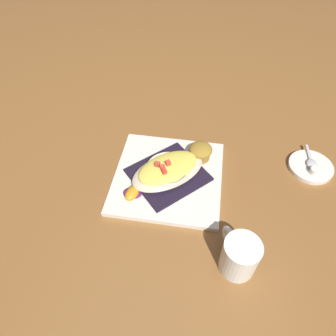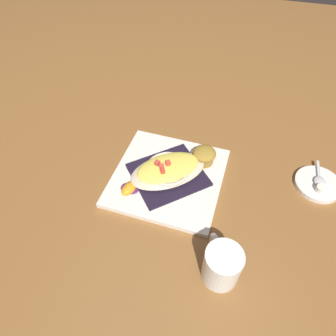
# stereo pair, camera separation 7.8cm
# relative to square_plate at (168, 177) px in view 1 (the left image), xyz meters

# --- Properties ---
(ground_plane) EXTENTS (2.60, 2.60, 0.00)m
(ground_plane) POSITION_rel_square_plate_xyz_m (0.00, 0.00, -0.01)
(ground_plane) COLOR brown
(square_plate) EXTENTS (0.29, 0.29, 0.01)m
(square_plate) POSITION_rel_square_plate_xyz_m (0.00, 0.00, 0.00)
(square_plate) COLOR white
(square_plate) RESTS_ON ground_plane
(folded_napkin) EXTENTS (0.24, 0.24, 0.01)m
(folded_napkin) POSITION_rel_square_plate_xyz_m (0.00, 0.00, 0.01)
(folded_napkin) COLOR black
(folded_napkin) RESTS_ON square_plate
(gratin_dish) EXTENTS (0.23, 0.21, 0.05)m
(gratin_dish) POSITION_rel_square_plate_xyz_m (-0.00, -0.00, 0.03)
(gratin_dish) COLOR beige
(gratin_dish) RESTS_ON folded_napkin
(muffin) EXTENTS (0.06, 0.06, 0.05)m
(muffin) POSITION_rel_square_plate_xyz_m (0.08, 0.07, 0.03)
(muffin) COLOR olive
(muffin) RESTS_ON square_plate
(orange_garnish) EXTENTS (0.05, 0.06, 0.02)m
(orange_garnish) POSITION_rel_square_plate_xyz_m (-0.08, -0.07, 0.02)
(orange_garnish) COLOR #5B255D
(orange_garnish) RESTS_ON square_plate
(coffee_mug) EXTENTS (0.08, 0.10, 0.09)m
(coffee_mug) POSITION_rel_square_plate_xyz_m (0.17, -0.22, 0.03)
(coffee_mug) COLOR white
(coffee_mug) RESTS_ON ground_plane
(creamer_saucer) EXTENTS (0.12, 0.12, 0.01)m
(creamer_saucer) POSITION_rel_square_plate_xyz_m (0.38, 0.08, -0.00)
(creamer_saucer) COLOR white
(creamer_saucer) RESTS_ON ground_plane
(spoon) EXTENTS (0.03, 0.09, 0.01)m
(spoon) POSITION_rel_square_plate_xyz_m (0.38, 0.08, 0.01)
(spoon) COLOR silver
(spoon) RESTS_ON creamer_saucer
(creamer_cup_0) EXTENTS (0.02, 0.02, 0.02)m
(creamer_cup_0) POSITION_rel_square_plate_xyz_m (0.38, 0.05, 0.01)
(creamer_cup_0) COLOR white
(creamer_cup_0) RESTS_ON creamer_saucer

